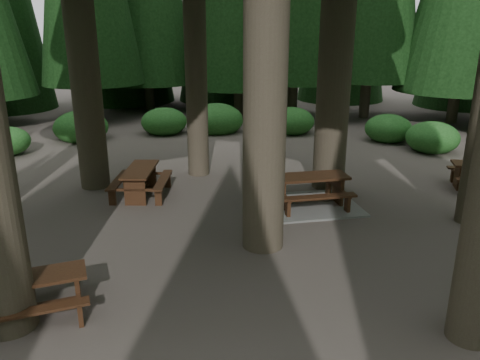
# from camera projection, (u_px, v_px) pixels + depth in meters

# --- Properties ---
(ground) EXTENTS (80.00, 80.00, 0.00)m
(ground) POSITION_uv_depth(u_px,v_px,m) (223.00, 247.00, 9.64)
(ground) COLOR #4A413C
(ground) RESTS_ON ground
(picnic_table_b) EXTENTS (1.58, 1.89, 0.77)m
(picnic_table_b) POSITION_uv_depth(u_px,v_px,m) (141.00, 178.00, 12.45)
(picnic_table_b) COLOR #33190F
(picnic_table_b) RESTS_ON ground
(picnic_table_c) EXTENTS (2.89, 2.62, 0.81)m
(picnic_table_c) POSITION_uv_depth(u_px,v_px,m) (309.00, 196.00, 11.79)
(picnic_table_c) COLOR gray
(picnic_table_c) RESTS_ON ground
(picnic_table_e) EXTENTS (1.99, 1.85, 0.68)m
(picnic_table_e) POSITION_uv_depth(u_px,v_px,m) (34.00, 289.00, 7.25)
(picnic_table_e) COLOR #33190F
(picnic_table_e) RESTS_ON ground
(shrub_ring) EXTENTS (23.86, 24.64, 1.49)m
(shrub_ring) POSITION_uv_depth(u_px,v_px,m) (260.00, 217.00, 10.15)
(shrub_ring) COLOR #246221
(shrub_ring) RESTS_ON ground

